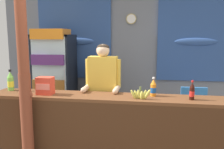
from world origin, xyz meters
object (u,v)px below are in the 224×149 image
(soda_bottle_orange_soda, at_px, (153,88))
(snack_box_crackers, at_px, (45,86))
(banana_bunch, at_px, (141,94))
(drink_fridge, at_px, (54,70))
(plastic_lawn_chair, at_px, (192,107))
(stall_counter, at_px, (107,124))
(bottle_shelf_rack, at_px, (98,88))
(soda_bottle_lime_soda, at_px, (11,82))
(shopkeeper, at_px, (103,84))
(soda_bottle_cola, at_px, (192,92))
(timber_post, at_px, (24,78))

(soda_bottle_orange_soda, xyz_separation_m, snack_box_crackers, (-1.44, -0.13, 0.01))
(banana_bunch, bearing_deg, drink_fridge, 137.28)
(plastic_lawn_chair, height_order, soda_bottle_orange_soda, soda_bottle_orange_soda)
(stall_counter, distance_m, bottle_shelf_rack, 1.99)
(stall_counter, height_order, soda_bottle_lime_soda, soda_bottle_lime_soda)
(soda_bottle_lime_soda, bearing_deg, soda_bottle_orange_soda, -0.25)
(plastic_lawn_chair, relative_size, shopkeeper, 0.55)
(soda_bottle_cola, bearing_deg, banana_bunch, -173.90)
(bottle_shelf_rack, distance_m, soda_bottle_lime_soda, 2.00)
(bottle_shelf_rack, relative_size, plastic_lawn_chair, 1.37)
(timber_post, relative_size, soda_bottle_lime_soda, 8.08)
(bottle_shelf_rack, distance_m, soda_bottle_orange_soda, 2.10)
(stall_counter, height_order, bottle_shelf_rack, bottle_shelf_rack)
(soda_bottle_cola, xyz_separation_m, banana_bunch, (-0.63, -0.07, -0.05))
(snack_box_crackers, bearing_deg, soda_bottle_orange_soda, 5.35)
(timber_post, distance_m, soda_bottle_cola, 2.07)
(drink_fridge, xyz_separation_m, bottle_shelf_rack, (0.88, 0.21, -0.40))
(bottle_shelf_rack, xyz_separation_m, snack_box_crackers, (-0.32, -1.86, 0.41))
(soda_bottle_orange_soda, bearing_deg, soda_bottle_lime_soda, 179.75)
(shopkeeper, bearing_deg, timber_post, -139.44)
(stall_counter, relative_size, timber_post, 1.31)
(drink_fridge, height_order, soda_bottle_cola, drink_fridge)
(stall_counter, height_order, soda_bottle_orange_soda, soda_bottle_orange_soda)
(snack_box_crackers, bearing_deg, soda_bottle_cola, 0.54)
(snack_box_crackers, bearing_deg, stall_counter, -3.38)
(stall_counter, distance_m, soda_bottle_orange_soda, 0.77)
(bottle_shelf_rack, bearing_deg, drink_fridge, -166.44)
(drink_fridge, bearing_deg, timber_post, -77.68)
(stall_counter, relative_size, banana_bunch, 11.93)
(soda_bottle_orange_soda, bearing_deg, plastic_lawn_chair, 56.60)
(stall_counter, xyz_separation_m, soda_bottle_orange_soda, (0.58, 0.19, 0.46))
(stall_counter, bearing_deg, shopkeeper, 107.34)
(shopkeeper, distance_m, soda_bottle_lime_soda, 1.34)
(soda_bottle_cola, bearing_deg, bottle_shelf_rack, 130.72)
(stall_counter, xyz_separation_m, drink_fridge, (-1.41, 1.70, 0.46))
(shopkeeper, height_order, soda_bottle_orange_soda, shopkeeper)
(soda_bottle_cola, relative_size, snack_box_crackers, 1.04)
(stall_counter, height_order, soda_bottle_cola, soda_bottle_cola)
(shopkeeper, xyz_separation_m, soda_bottle_orange_soda, (0.73, -0.29, 0.02))
(shopkeeper, bearing_deg, soda_bottle_lime_soda, -167.95)
(soda_bottle_cola, bearing_deg, plastic_lawn_chair, 79.97)
(bottle_shelf_rack, height_order, snack_box_crackers, bottle_shelf_rack)
(soda_bottle_orange_soda, bearing_deg, drink_fridge, 142.79)
(drink_fridge, bearing_deg, stall_counter, -50.27)
(soda_bottle_orange_soda, bearing_deg, stall_counter, -162.32)
(timber_post, height_order, soda_bottle_cola, timber_post)
(plastic_lawn_chair, height_order, soda_bottle_cola, soda_bottle_cola)
(timber_post, xyz_separation_m, bottle_shelf_rack, (0.45, 2.16, -0.57))
(plastic_lawn_chair, distance_m, soda_bottle_lime_soda, 2.94)
(plastic_lawn_chair, height_order, banana_bunch, banana_bunch)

